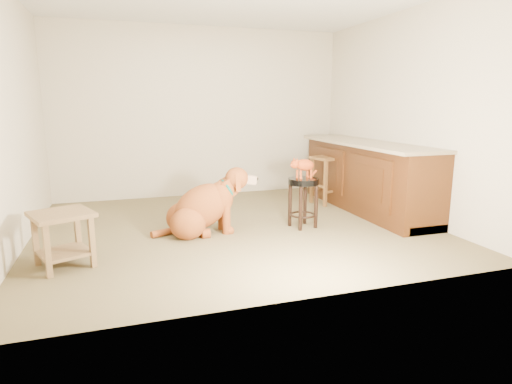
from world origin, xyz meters
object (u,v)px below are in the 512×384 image
object	(u,v)px
tabby_kitten	(303,166)
golden_retriever	(203,208)
wood_stool	(326,179)
side_table	(63,231)
padded_stool	(303,193)

from	to	relation	value
tabby_kitten	golden_retriever	bearing A→B (deg)	163.33
wood_stool	golden_retriever	bearing A→B (deg)	-155.39
side_table	golden_retriever	size ratio (longest dim) A/B	0.51
side_table	tabby_kitten	bearing A→B (deg)	11.14
padded_stool	wood_stool	distance (m)	1.32
golden_retriever	wood_stool	bearing A→B (deg)	23.06
padded_stool	golden_retriever	size ratio (longest dim) A/B	0.47
wood_stool	side_table	bearing A→B (deg)	-155.70
tabby_kitten	side_table	bearing A→B (deg)	179.79
wood_stool	golden_retriever	distance (m)	2.20
wood_stool	tabby_kitten	bearing A→B (deg)	-129.23
padded_stool	golden_retriever	world-z (taller)	golden_retriever
padded_stool	wood_stool	xyz separation A→B (m)	(0.83, 1.02, -0.06)
wood_stool	side_table	distance (m)	3.71
golden_retriever	tabby_kitten	distance (m)	1.25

